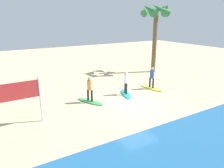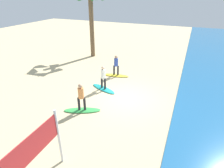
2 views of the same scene
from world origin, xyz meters
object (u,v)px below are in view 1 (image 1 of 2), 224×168
surfboard_teal (126,94)px  surfer_teal (126,81)px  surfboard_green (90,101)px  surfer_yellow (152,76)px  surfboard_yellow (151,88)px  palm_tree (156,17)px  surfer_green (90,87)px

surfboard_teal → surfer_teal: (0.00, 0.00, 0.99)m
surfboard_green → surfer_yellow: bearing=66.4°
surfboard_yellow → palm_tree: 7.88m
surfboard_yellow → palm_tree: palm_tree is taller
surfboard_yellow → surfer_teal: bearing=-97.9°
surfboard_green → surfer_teal: bearing=65.8°
surfboard_yellow → surfer_green: size_ratio=1.28×
surfer_yellow → surfboard_green: 5.45m
surfboard_teal → palm_tree: 9.39m
surfboard_yellow → surfer_teal: 2.68m
surfer_yellow → surfboard_teal: bearing=1.4°
surfboard_green → palm_tree: (-9.25, -4.28, 5.41)m
surfboard_yellow → surfer_green: (5.36, 0.07, 0.99)m
surfer_green → surfboard_green: bearing=90.0°
surfboard_teal → surfboard_green: same height
surfboard_yellow → palm_tree: bearing=128.0°
surfboard_yellow → surfboard_green: 5.36m
surfer_teal → surfboard_teal: bearing=0.0°
surfer_yellow → palm_tree: bearing=-132.8°
surfboard_teal → surfer_green: size_ratio=1.28×
surfboard_teal → surfer_teal: bearing=0.0°
surfer_yellow → surfer_teal: size_ratio=1.00×
surfer_yellow → palm_tree: (-3.89, -4.21, 4.42)m
surfer_yellow → palm_tree: palm_tree is taller
surfboard_teal → surfer_green: bearing=-69.0°
surfer_yellow → palm_tree: size_ratio=0.24×
surfer_yellow → surfboard_green: (5.36, 0.07, -0.99)m
surfboard_teal → surfboard_green: (2.87, 0.01, 0.00)m
surfer_teal → surfboard_green: bearing=0.3°
surfboard_yellow → surfboard_green: size_ratio=1.00×
palm_tree → surfboard_teal: bearing=33.8°
surfboard_yellow → surfboard_teal: (2.48, 0.06, 0.00)m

